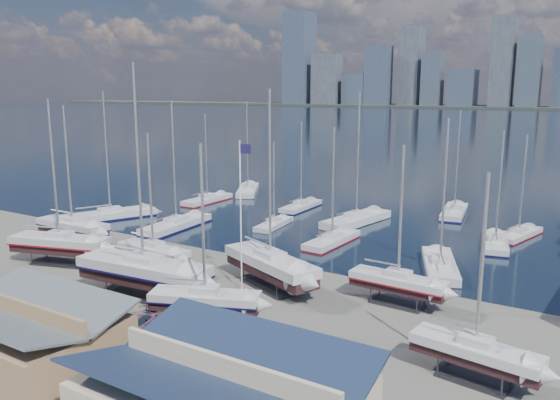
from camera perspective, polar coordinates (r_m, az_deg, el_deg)
The scene contains 29 objects.
ground at distance 50.15m, azimuth -9.36°, elevation -8.93°, with size 1400.00×1400.00×0.00m, color #605E59.
water at distance 347.22m, azimuth 26.49°, elevation 7.27°, with size 1400.00×600.00×0.40m, color #192D3B.
shed_grey at distance 39.62m, azimuth -25.07°, elevation -12.17°, with size 12.60×8.40×4.17m.
shed_blue at distance 28.68m, azimuth -5.86°, elevation -19.82°, with size 13.65×9.45×4.71m.
sailboat_cradle_0 at distance 66.54m, azimuth -20.86°, elevation -2.62°, with size 9.72×2.78×15.71m.
sailboat_cradle_1 at distance 59.60m, azimuth -22.03°, elevation -4.24°, with size 10.66×5.71×16.54m.
sailboat_cradle_2 at distance 54.53m, azimuth -13.11°, elevation -5.26°, with size 8.21×2.85×13.39m.
sailboat_cradle_3 at distance 48.04m, azimuth -14.06°, elevation -7.20°, with size 12.45×4.42×19.45m.
sailboat_cradle_4 at distance 48.64m, azimuth -1.02°, elevation -6.74°, with size 11.07×6.92×17.42m.
sailboat_cradle_5 at distance 41.70m, azimuth -7.83°, elevation -10.28°, with size 8.58×5.25×13.63m.
sailboat_cradle_6 at distance 45.94m, azimuth 12.23°, elevation -8.41°, with size 8.08×2.62×13.14m.
sailboat_cradle_7 at distance 35.79m, azimuth 19.73°, elevation -14.72°, with size 7.88×3.19×12.76m.
sailboat_moored_0 at distance 78.25m, azimuth -17.28°, elevation -1.69°, with size 8.04×12.40×18.05m.
sailboat_moored_1 at distance 86.39m, azimuth -7.60°, elevation -0.08°, with size 2.82×9.71×14.48m.
sailboat_moored_2 at distance 93.52m, azimuth -3.37°, elevation 0.88°, with size 7.95×10.89×16.31m.
sailboat_moored_3 at distance 70.68m, azimuth -10.78°, elevation -2.74°, with size 3.90×11.44×16.83m.
sailboat_moored_4 at distance 70.30m, azimuth -0.64°, elevation -2.59°, with size 2.92×7.80×11.50m.
sailboat_moored_5 at distance 80.82m, azimuth 2.20°, elevation -0.78°, with size 2.69×9.14×13.61m.
sailboat_moored_6 at distance 62.83m, azimuth 5.46°, elevation -4.36°, with size 3.13×9.49×13.99m.
sailboat_moored_7 at distance 72.68m, azimuth 7.98°, elevation -2.24°, with size 5.49×12.32×17.97m.
sailboat_moored_8 at distance 80.65m, azimuth 17.73°, elevation -1.34°, with size 4.31×10.60×15.39m.
sailboat_moored_9 at distance 55.89m, azimuth 16.36°, elevation -6.76°, with size 6.23×10.59×15.46m.
sailboat_moored_10 at distance 66.21m, azimuth 21.56°, elevation -4.30°, with size 4.36×9.48×13.68m.
sailboat_moored_11 at distance 71.16m, azimuth 23.66°, elevation -3.41°, with size 4.54×8.94×12.87m.
car_a at distance 50.25m, azimuth -24.79°, elevation -9.02°, with size 1.55×3.85×1.31m, color gray.
car_b at distance 46.79m, azimuth -18.86°, elevation -9.95°, with size 1.56×4.48×1.48m, color gray.
car_c at distance 40.12m, azimuth -12.15°, elevation -13.34°, with size 2.19×4.75×1.32m, color gray.
car_d at distance 41.39m, azimuth -15.23°, elevation -12.64°, with size 1.95×4.80×1.39m, color gray.
flagpole at distance 46.39m, azimuth -4.04°, elevation -0.58°, with size 1.16×0.12×13.20m.
Camera 1 is at (31.08, -45.39, 17.22)m, focal length 35.00 mm.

